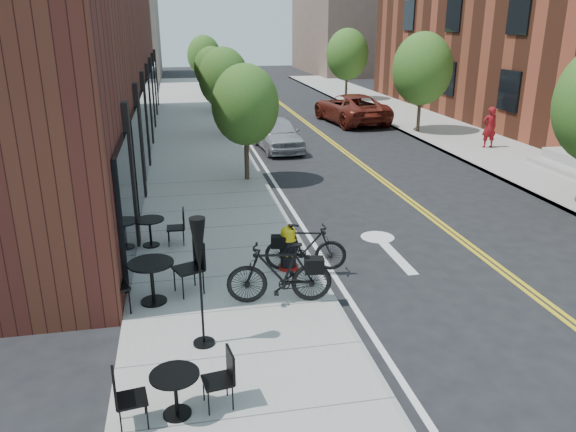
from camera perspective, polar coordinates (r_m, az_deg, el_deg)
ground at (r=10.99m, az=5.04°, el=-9.04°), size 120.00×120.00×0.00m
sidewalk_near at (r=19.96m, az=-8.52°, el=4.13°), size 4.00×70.00×0.12m
sidewalk_far at (r=23.70m, az=21.95°, el=5.34°), size 4.00×70.00×0.12m
building_near at (r=23.62m, az=-20.80°, el=13.94°), size 5.00×28.00×7.00m
bg_building_left at (r=57.51m, az=-17.28°, el=18.26°), size 8.00×14.00×10.00m
bg_building_right at (r=62.19m, az=6.81°, el=19.88°), size 10.00×16.00×12.00m
tree_near_a at (r=18.59m, az=-4.35°, el=11.19°), size 2.20×2.20×3.81m
tree_near_b at (r=26.48m, az=-6.56°, el=13.76°), size 2.30×2.30×3.98m
tree_near_c at (r=34.45m, az=-7.75°, el=14.65°), size 2.10×2.10×3.67m
tree_near_d at (r=42.40m, az=-8.52°, el=15.81°), size 2.40×2.40×4.11m
tree_far_b at (r=27.81m, az=13.48°, el=14.34°), size 2.80×2.80×4.62m
tree_far_c at (r=39.04m, az=6.04°, el=16.02°), size 2.80×2.80×4.62m
fire_hydrant at (r=12.01m, az=0.04°, el=-3.27°), size 0.57×0.57×1.00m
bicycle_left at (r=10.57m, az=-0.89°, el=-5.82°), size 2.04×0.81×1.20m
bicycle_right at (r=11.93m, az=1.80°, el=-3.19°), size 1.81×0.85×1.05m
bistro_set_a at (r=8.00m, az=-11.36°, el=-16.78°), size 1.58×0.76×0.84m
bistro_set_b at (r=10.89m, az=-13.67°, el=-5.97°), size 2.02×1.20×1.07m
bistro_set_c at (r=13.63m, az=-13.85°, el=-1.23°), size 1.61×0.71×0.87m
patio_umbrella at (r=8.93m, az=-9.02°, el=-3.99°), size 0.36×0.36×2.22m
parked_car_a at (r=23.88m, az=-1.06°, el=8.37°), size 1.87×4.12×1.37m
parked_car_b at (r=32.57m, az=-4.50°, el=11.41°), size 1.89×4.83×1.56m
parked_car_c at (r=39.21m, az=-6.00°, el=12.72°), size 2.65×5.66×1.60m
parked_car_far at (r=30.57m, az=6.37°, el=10.82°), size 3.22×5.83×1.55m
pedestrian at (r=25.18m, az=19.77°, el=8.48°), size 0.64×0.43×1.70m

